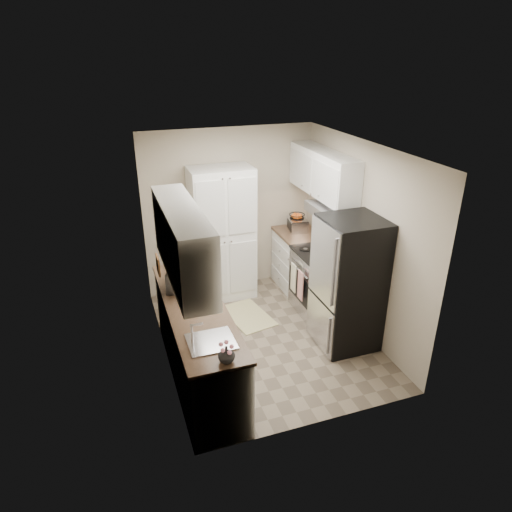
{
  "coord_description": "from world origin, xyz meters",
  "views": [
    {
      "loc": [
        -1.78,
        -4.75,
        3.51
      ],
      "look_at": [
        -0.08,
        0.15,
        1.14
      ],
      "focal_mm": 32.0,
      "sensor_mm": 36.0,
      "label": 1
    }
  ],
  "objects": [
    {
      "name": "pantry_cabinet",
      "position": [
        -0.2,
        1.32,
        1.0
      ],
      "size": [
        0.9,
        0.55,
        2.0
      ],
      "primitive_type": "cube",
      "color": "white",
      "rests_on": "ground"
    },
    {
      "name": "cutting_board",
      "position": [
        -0.86,
        0.58,
        1.08
      ],
      "size": [
        0.1,
        0.26,
        0.33
      ],
      "primitive_type": "cube",
      "rotation": [
        0.0,
        0.0,
        0.29
      ],
      "color": "#48822D",
      "rests_on": "countertop_left"
    },
    {
      "name": "toaster_oven",
      "position": [
        1.0,
        1.3,
        1.02
      ],
      "size": [
        0.31,
        0.37,
        0.19
      ],
      "primitive_type": "cube",
      "rotation": [
        0.0,
        0.0,
        -0.16
      ],
      "color": "#BABBC0",
      "rests_on": "countertop_right"
    },
    {
      "name": "refrigerator",
      "position": [
        0.94,
        -0.41,
        0.85
      ],
      "size": [
        0.7,
        0.72,
        1.7
      ],
      "primitive_type": "cube",
      "color": "#B7B7BC",
      "rests_on": "ground"
    },
    {
      "name": "base_cabinet_left",
      "position": [
        -0.99,
        -0.43,
        0.44
      ],
      "size": [
        0.6,
        2.3,
        0.88
      ],
      "primitive_type": "cube",
      "color": "white",
      "rests_on": "ground"
    },
    {
      "name": "base_cabinet_right",
      "position": [
        0.99,
        1.19,
        0.44
      ],
      "size": [
        0.6,
        0.8,
        0.88
      ],
      "primitive_type": "cube",
      "color": "white",
      "rests_on": "ground"
    },
    {
      "name": "room_shell",
      "position": [
        -0.02,
        -0.01,
        1.63
      ],
      "size": [
        2.64,
        3.24,
        2.52
      ],
      "color": "#C0B09B",
      "rests_on": "ground"
    },
    {
      "name": "countertop_left",
      "position": [
        -0.99,
        -0.43,
        0.9
      ],
      "size": [
        0.63,
        2.33,
        0.04
      ],
      "primitive_type": "cube",
      "color": "brown",
      "rests_on": "base_cabinet_left"
    },
    {
      "name": "wine_bottle",
      "position": [
        -1.02,
        0.41,
        1.07
      ],
      "size": [
        0.08,
        0.08,
        0.3
      ],
      "primitive_type": "cylinder",
      "color": "black",
      "rests_on": "countertop_left"
    },
    {
      "name": "fruit_basket",
      "position": [
        0.99,
        1.32,
        1.16
      ],
      "size": [
        0.28,
        0.28,
        0.1
      ],
      "primitive_type": null,
      "rotation": [
        0.0,
        0.0,
        -0.21
      ],
      "color": "orange",
      "rests_on": "toaster_oven"
    },
    {
      "name": "flower_vase",
      "position": [
        -0.93,
        -1.49,
        1.0
      ],
      "size": [
        0.16,
        0.16,
        0.16
      ],
      "primitive_type": "imported",
      "rotation": [
        0.0,
        0.0,
        -0.04
      ],
      "color": "white",
      "rests_on": "countertop_left"
    },
    {
      "name": "countertop_right",
      "position": [
        0.99,
        1.19,
        0.9
      ],
      "size": [
        0.63,
        0.83,
        0.04
      ],
      "primitive_type": "cube",
      "color": "brown",
      "rests_on": "base_cabinet_right"
    },
    {
      "name": "electric_range",
      "position": [
        0.97,
        0.39,
        0.48
      ],
      "size": [
        0.71,
        0.78,
        1.13
      ],
      "color": "#B7B7BC",
      "rests_on": "ground"
    },
    {
      "name": "microwave",
      "position": [
        -1.02,
        0.05,
        1.05
      ],
      "size": [
        0.48,
        0.56,
        0.26
      ],
      "primitive_type": "imported",
      "rotation": [
        0.0,
        0.0,
        1.18
      ],
      "color": "#A3A2A7",
      "rests_on": "countertop_left"
    },
    {
      "name": "ground",
      "position": [
        0.0,
        0.0,
        0.0
      ],
      "size": [
        3.2,
        3.2,
        0.0
      ],
      "primitive_type": "plane",
      "color": "#7A6B56",
      "rests_on": "ground"
    },
    {
      "name": "kitchen_mat",
      "position": [
        -0.06,
        0.57,
        0.01
      ],
      "size": [
        0.67,
        0.92,
        0.01
      ],
      "primitive_type": "cube",
      "rotation": [
        0.0,
        0.0,
        0.19
      ],
      "color": "#D1C887",
      "rests_on": "ground"
    }
  ]
}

